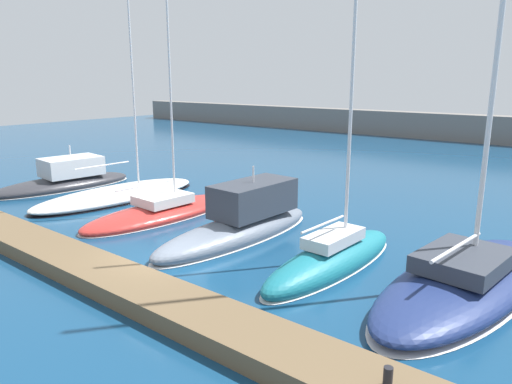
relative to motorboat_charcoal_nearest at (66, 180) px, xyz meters
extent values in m
plane|color=navy|center=(15.11, -4.79, -0.47)|extent=(120.00, 120.00, 0.00)
cube|color=brown|center=(15.11, -6.97, -0.19)|extent=(35.72, 1.96, 0.57)
cube|color=slate|center=(15.11, 39.95, 1.00)|extent=(108.00, 2.27, 2.96)
ellipsoid|color=#2D2D33|center=(-0.02, -0.18, -0.28)|extent=(3.79, 9.09, 1.10)
ellipsoid|color=silver|center=(-0.02, -0.18, -0.45)|extent=(3.83, 9.18, 0.12)
cube|color=silver|center=(0.05, 0.45, 0.85)|extent=(2.67, 3.74, 1.16)
cube|color=black|center=(0.12, 1.13, 1.02)|extent=(2.16, 1.10, 0.65)
cylinder|color=silver|center=(0.05, 0.45, 1.81)|extent=(0.08, 0.08, 0.78)
ellipsoid|color=white|center=(5.01, 0.39, -0.24)|extent=(3.87, 10.54, 0.90)
ellipsoid|color=black|center=(5.01, 0.39, -0.45)|extent=(3.91, 10.65, 0.12)
cylinder|color=silver|center=(5.07, 1.84, 9.81)|extent=(0.11, 0.11, 19.21)
cylinder|color=silver|center=(4.97, -0.45, 1.59)|extent=(0.21, 3.35, 0.07)
ellipsoid|color=#B72D28|center=(9.83, -0.46, -0.30)|extent=(3.45, 9.01, 0.96)
ellipsoid|color=silver|center=(9.83, -0.46, -0.45)|extent=(3.48, 9.10, 0.12)
cylinder|color=silver|center=(9.88, 0.44, 7.35)|extent=(0.10, 0.10, 14.35)
cylinder|color=silver|center=(9.78, -1.36, 1.27)|extent=(0.24, 3.21, 0.07)
cube|color=silver|center=(9.84, -0.31, 0.41)|extent=(2.11, 2.64, 0.47)
ellipsoid|color=slate|center=(15.01, -0.59, -0.22)|extent=(2.83, 9.25, 1.28)
ellipsoid|color=silver|center=(15.01, -0.59, -0.45)|extent=(2.86, 9.34, 0.12)
cube|color=#333842|center=(15.06, 0.50, 1.14)|extent=(2.13, 4.10, 1.43)
cube|color=black|center=(15.07, 0.81, 1.35)|extent=(1.81, 1.08, 0.80)
cylinder|color=silver|center=(15.06, 0.50, 2.21)|extent=(0.08, 0.08, 0.72)
ellipsoid|color=#19707F|center=(19.91, -0.84, -0.24)|extent=(2.26, 7.97, 1.34)
ellipsoid|color=silver|center=(19.91, -0.84, -0.45)|extent=(2.28, 8.05, 0.12)
cylinder|color=silver|center=(19.94, 0.03, 7.26)|extent=(0.13, 0.13, 13.66)
cylinder|color=silver|center=(19.89, -1.53, 1.35)|extent=(0.17, 2.65, 0.09)
cube|color=silver|center=(19.91, -0.79, 0.64)|extent=(1.27, 2.66, 0.43)
ellipsoid|color=navy|center=(24.33, 0.05, -0.16)|extent=(4.50, 10.68, 1.17)
ellipsoid|color=silver|center=(24.33, 0.05, -0.45)|extent=(4.54, 10.79, 0.12)
cylinder|color=silver|center=(24.23, -0.89, 1.32)|extent=(0.47, 3.56, 0.12)
cube|color=#333842|center=(24.30, -0.20, 0.69)|extent=(2.63, 3.35, 0.55)
cylinder|color=black|center=(24.75, -6.97, 0.32)|extent=(0.20, 0.20, 0.44)
camera|label=1|loc=(28.05, -15.44, 6.34)|focal=33.34mm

